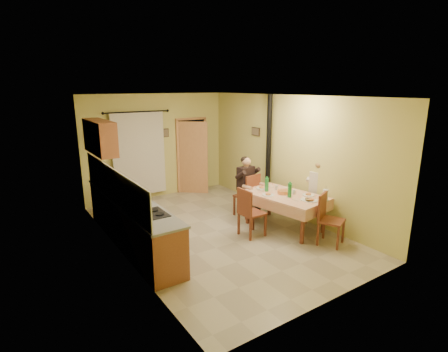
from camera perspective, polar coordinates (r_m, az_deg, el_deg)
floor at (r=7.51m, az=-1.17°, el=-8.95°), size 4.00×6.00×0.01m
room_shell at (r=6.99m, az=-1.25°, el=4.87°), size 4.04×6.04×2.82m
kitchen_run at (r=6.99m, az=-14.97°, el=-7.05°), size 0.64×3.64×1.56m
upper_cabinets at (r=7.81m, az=-19.63°, el=6.02°), size 0.35×1.40×0.70m
curtain at (r=9.42m, az=-13.68°, el=3.53°), size 1.70×0.07×2.22m
doorway at (r=10.04m, az=-5.18°, el=3.31°), size 0.96×0.59×2.15m
dining_table at (r=7.64m, az=9.83°, el=-5.69°), size 1.30×1.86×0.76m
tableware at (r=7.44m, az=10.73°, el=-2.66°), size 0.95×1.53×0.33m
chair_far at (r=8.28m, az=3.74°, el=-4.53°), size 0.52×0.52×1.03m
chair_near at (r=7.13m, az=16.92°, el=-8.40°), size 0.58×0.58×1.00m
chair_right at (r=8.13m, az=15.13°, el=-5.41°), size 0.58×0.58×1.01m
chair_left at (r=7.22m, az=4.48°, el=-7.49°), size 0.46×0.46×1.01m
man_far at (r=8.12m, az=3.73°, el=-0.59°), size 0.62×0.51×1.39m
man_right at (r=7.94m, az=15.37°, el=-1.45°), size 0.59×0.65×1.39m
stove_flue at (r=8.74m, az=7.18°, el=1.39°), size 0.24×0.24×2.80m
picture_back at (r=9.71m, az=-9.55°, el=6.96°), size 0.19×0.03×0.23m
picture_right at (r=9.09m, az=5.19°, el=7.24°), size 0.03×0.31×0.21m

